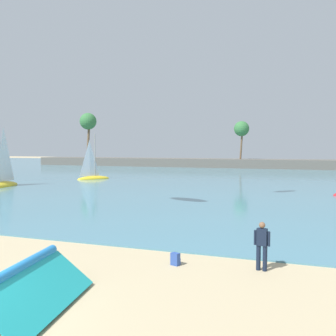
# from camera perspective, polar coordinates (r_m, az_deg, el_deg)

# --- Properties ---
(sea) EXTENTS (220.00, 100.79, 0.06)m
(sea) POSITION_cam_1_polar(r_m,az_deg,el_deg) (64.62, 12.26, -0.50)
(sea) COLOR teal
(sea) RESTS_ON ground
(palm_headland) EXTENTS (97.02, 6.88, 13.53)m
(palm_headland) POSITION_cam_1_polar(r_m,az_deg,el_deg) (74.46, 17.84, 2.68)
(palm_headland) COLOR #605B54
(palm_headland) RESTS_ON ground
(folded_kite) EXTENTS (3.02, 4.14, 1.14)m
(folded_kite) POSITION_cam_1_polar(r_m,az_deg,el_deg) (10.60, -22.25, -15.78)
(folded_kite) COLOR #1EADB2
(folded_kite) RESTS_ON ground
(person_at_waterline) EXTENTS (0.55, 0.24, 1.67)m
(person_at_waterline) POSITION_cam_1_polar(r_m,az_deg,el_deg) (13.06, 14.37, -11.43)
(person_at_waterline) COLOR #141E33
(person_at_waterline) RESTS_ON ground
(backpack_by_trailer) EXTENTS (0.35, 0.34, 0.44)m
(backpack_by_trailer) POSITION_cam_1_polar(r_m,az_deg,el_deg) (13.41, 1.18, -13.99)
(backpack_by_trailer) COLOR #2D4C9E
(backpack_by_trailer) RESTS_ON ground
(sailboat_near_shore) EXTENTS (2.40, 5.55, 7.79)m
(sailboat_near_shore) POSITION_cam_1_polar(r_m,az_deg,el_deg) (42.06, -24.42, -1.70)
(sailboat_near_shore) COLOR yellow
(sailboat_near_shore) RESTS_ON sea
(sailboat_toward_headland) EXTENTS (3.69, 4.19, 6.26)m
(sailboat_toward_headland) POSITION_cam_1_polar(r_m,az_deg,el_deg) (48.35, -11.60, -1.03)
(sailboat_toward_headland) COLOR yellow
(sailboat_toward_headland) RESTS_ON sea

